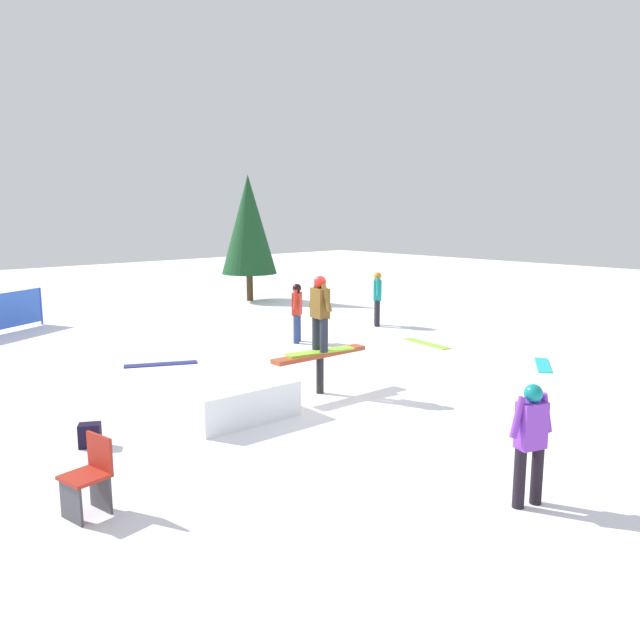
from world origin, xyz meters
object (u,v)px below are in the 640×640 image
(bystander_teal, at_px, (377,296))
(backpack_on_snow, at_px, (90,435))
(folding_chair, at_px, (89,479))
(bystander_red, at_px, (297,310))
(main_rider_on_rail, at_px, (320,314))
(loose_snowboard_cyan, at_px, (543,365))
(loose_snowboard_lime, at_px, (426,344))
(loose_snowboard_navy, at_px, (161,364))
(rail_feature, at_px, (320,359))
(pine_tree_near, at_px, (249,225))
(bystander_purple, at_px, (531,438))

(bystander_teal, height_order, backpack_on_snow, bystander_teal)
(folding_chair, distance_m, backpack_on_snow, 2.15)
(bystander_red, distance_m, bystander_teal, 3.25)
(main_rider_on_rail, height_order, bystander_red, main_rider_on_rail)
(loose_snowboard_cyan, bearing_deg, loose_snowboard_lime, 59.65)
(loose_snowboard_navy, bearing_deg, backpack_on_snow, -103.62)
(loose_snowboard_navy, bearing_deg, rail_feature, -47.65)
(pine_tree_near, bearing_deg, loose_snowboard_lime, -98.08)
(loose_snowboard_cyan, bearing_deg, main_rider_on_rail, 128.51)
(bystander_teal, bearing_deg, rail_feature, -11.78)
(backpack_on_snow, bearing_deg, loose_snowboard_cyan, -161.46)
(loose_snowboard_cyan, bearing_deg, bystander_teal, 49.10)
(backpack_on_snow, bearing_deg, bystander_teal, -129.05)
(main_rider_on_rail, bearing_deg, backpack_on_snow, -172.86)
(bystander_purple, height_order, backpack_on_snow, bystander_purple)
(pine_tree_near, bearing_deg, folding_chair, -132.32)
(loose_snowboard_navy, xyz_separation_m, pine_tree_near, (7.33, 6.70, 2.80))
(rail_feature, height_order, loose_snowboard_cyan, rail_feature)
(loose_snowboard_lime, bearing_deg, bystander_teal, -10.55)
(bystander_purple, bearing_deg, bystander_teal, -109.56)
(main_rider_on_rail, xyz_separation_m, bystander_red, (2.63, 3.72, -0.63))
(bystander_red, xyz_separation_m, pine_tree_near, (3.59, 6.92, 1.97))
(bystander_teal, distance_m, loose_snowboard_navy, 7.05)
(bystander_purple, height_order, bystander_teal, bystander_teal)
(bystander_purple, height_order, folding_chair, bystander_purple)
(rail_feature, xyz_separation_m, bystander_purple, (-1.27, -4.89, 0.16))
(main_rider_on_rail, distance_m, loose_snowboard_lime, 5.28)
(pine_tree_near, bearing_deg, bystander_teal, -92.87)
(bystander_red, height_order, bystander_teal, bystander_teal)
(main_rider_on_rail, xyz_separation_m, folding_chair, (-5.03, -1.71, -1.07))
(folding_chair, distance_m, pine_tree_near, 16.87)
(bystander_red, height_order, pine_tree_near, pine_tree_near)
(rail_feature, distance_m, bystander_teal, 7.07)
(rail_feature, distance_m, loose_snowboard_cyan, 5.32)
(loose_snowboard_navy, bearing_deg, folding_chair, -98.15)
(bystander_purple, distance_m, backpack_on_snow, 5.97)
(bystander_red, bearing_deg, bystander_purple, -153.73)
(bystander_red, height_order, loose_snowboard_navy, bystander_red)
(main_rider_on_rail, xyz_separation_m, loose_snowboard_navy, (-1.11, 3.94, -1.47))
(folding_chair, xyz_separation_m, pine_tree_near, (11.24, 12.35, 2.40))
(main_rider_on_rail, xyz_separation_m, pine_tree_near, (6.21, 10.64, 1.33))
(rail_feature, relative_size, pine_tree_near, 0.44)
(main_rider_on_rail, relative_size, backpack_on_snow, 4.14)
(loose_snowboard_cyan, bearing_deg, pine_tree_near, 52.39)
(loose_snowboard_cyan, xyz_separation_m, pine_tree_near, (1.24, 12.41, 2.80))
(pine_tree_near, bearing_deg, bystander_purple, -115.73)
(bystander_red, bearing_deg, backpack_on_snow, 167.39)
(bystander_purple, distance_m, loose_snowboard_lime, 8.80)
(bystander_purple, distance_m, pine_tree_near, 17.36)
(main_rider_on_rail, distance_m, bystander_red, 4.60)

